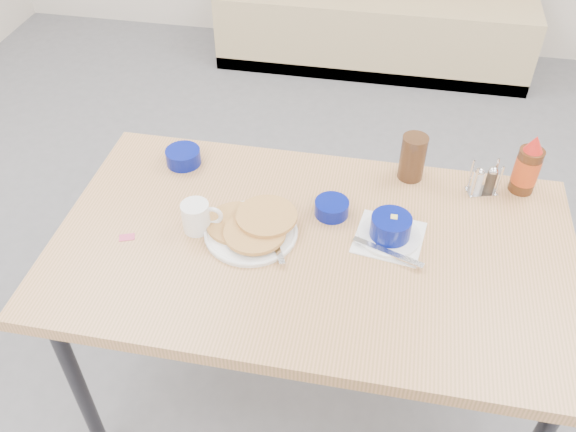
% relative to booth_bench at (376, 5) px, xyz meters
% --- Properties ---
extents(booth_bench, '(1.90, 0.56, 1.22)m').
position_rel_booth_bench_xyz_m(booth_bench, '(0.00, 0.00, 0.00)').
color(booth_bench, tan).
rests_on(booth_bench, ground).
extents(dining_table, '(1.40, 0.80, 0.76)m').
position_rel_booth_bench_xyz_m(dining_table, '(0.00, -2.53, 0.35)').
color(dining_table, tan).
rests_on(dining_table, ground).
extents(pancake_plate, '(0.25, 0.25, 0.05)m').
position_rel_booth_bench_xyz_m(pancake_plate, '(-0.17, -2.52, 0.43)').
color(pancake_plate, white).
rests_on(pancake_plate, dining_table).
extents(coffee_mug, '(0.11, 0.08, 0.09)m').
position_rel_booth_bench_xyz_m(coffee_mug, '(-0.32, -2.54, 0.45)').
color(coffee_mug, white).
rests_on(coffee_mug, dining_table).
extents(grits_setting, '(0.20, 0.21, 0.08)m').
position_rel_booth_bench_xyz_m(grits_setting, '(0.20, -2.48, 0.44)').
color(grits_setting, white).
rests_on(grits_setting, dining_table).
extents(creamer_bowl, '(0.11, 0.11, 0.05)m').
position_rel_booth_bench_xyz_m(creamer_bowl, '(-0.45, -2.26, 0.43)').
color(creamer_bowl, navy).
rests_on(creamer_bowl, dining_table).
extents(butter_bowl, '(0.10, 0.10, 0.04)m').
position_rel_booth_bench_xyz_m(butter_bowl, '(0.03, -2.41, 0.43)').
color(butter_bowl, navy).
rests_on(butter_bowl, dining_table).
extents(amber_tumbler, '(0.10, 0.10, 0.14)m').
position_rel_booth_bench_xyz_m(amber_tumbler, '(0.24, -2.19, 0.48)').
color(amber_tumbler, '#3D2413').
rests_on(amber_tumbler, dining_table).
extents(condiment_caddy, '(0.10, 0.07, 0.10)m').
position_rel_booth_bench_xyz_m(condiment_caddy, '(0.45, -2.23, 0.45)').
color(condiment_caddy, silver).
rests_on(condiment_caddy, dining_table).
extents(syrup_bottle, '(0.07, 0.07, 0.19)m').
position_rel_booth_bench_xyz_m(syrup_bottle, '(0.57, -2.19, 0.49)').
color(syrup_bottle, '#47230F').
rests_on(syrup_bottle, dining_table).
extents(sugar_wrapper, '(0.05, 0.04, 0.00)m').
position_rel_booth_bench_xyz_m(sugar_wrapper, '(-0.50, -2.61, 0.41)').
color(sugar_wrapper, '#D4466F').
rests_on(sugar_wrapper, dining_table).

